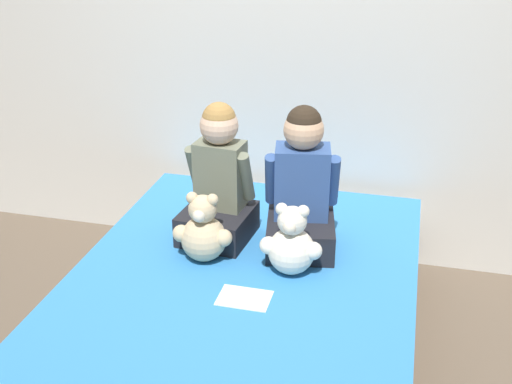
{
  "coord_description": "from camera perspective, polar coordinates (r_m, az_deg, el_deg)",
  "views": [
    {
      "loc": [
        0.62,
        -2.27,
        1.92
      ],
      "look_at": [
        0.0,
        0.21,
        0.73
      ],
      "focal_mm": 45.0,
      "sensor_mm": 36.0,
      "label": 1
    }
  ],
  "objects": [
    {
      "name": "child_on_left",
      "position": [
        2.94,
        -3.32,
        0.86
      ],
      "size": [
        0.34,
        0.35,
        0.65
      ],
      "rotation": [
        0.0,
        0.0,
        -0.1
      ],
      "color": "black",
      "rests_on": "bed"
    },
    {
      "name": "teddy_bear_held_by_left_child",
      "position": [
        2.8,
        -4.7,
        -3.57
      ],
      "size": [
        0.27,
        0.2,
        0.32
      ],
      "rotation": [
        0.0,
        0.0,
        0.03
      ],
      "color": "#D1B78E",
      "rests_on": "bed"
    },
    {
      "name": "child_on_right",
      "position": [
        2.86,
        4.09,
        0.24
      ],
      "size": [
        0.36,
        0.39,
        0.66
      ],
      "rotation": [
        0.0,
        0.0,
        0.18
      ],
      "color": "black",
      "rests_on": "bed"
    },
    {
      "name": "ground_plane",
      "position": [
        3.03,
        -1.01,
        -14.28
      ],
      "size": [
        14.0,
        14.0,
        0.0
      ],
      "primitive_type": "plane",
      "color": "brown"
    },
    {
      "name": "wall_behind_bed",
      "position": [
        3.44,
        3.5,
        13.69
      ],
      "size": [
        8.0,
        0.06,
        2.5
      ],
      "color": "silver",
      "rests_on": "ground_plane"
    },
    {
      "name": "sign_card",
      "position": [
        2.6,
        -1.04,
        -9.4
      ],
      "size": [
        0.21,
        0.15,
        0.0
      ],
      "color": "white",
      "rests_on": "bed"
    },
    {
      "name": "teddy_bear_held_by_right_child",
      "position": [
        2.71,
        3.17,
        -4.67
      ],
      "size": [
        0.27,
        0.2,
        0.32
      ],
      "rotation": [
        0.0,
        0.0,
        0.0
      ],
      "color": "silver",
      "rests_on": "bed"
    },
    {
      "name": "bed",
      "position": [
        2.9,
        -1.04,
        -10.86
      ],
      "size": [
        1.46,
        1.86,
        0.45
      ],
      "color": "#997F60",
      "rests_on": "ground_plane"
    }
  ]
}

